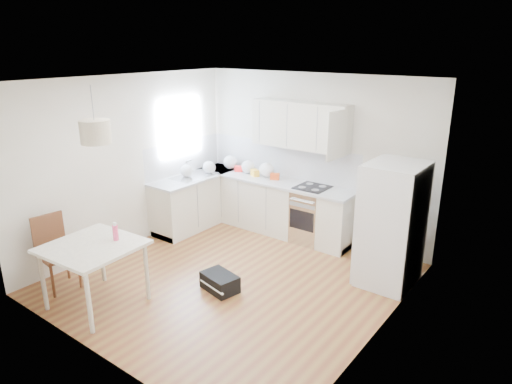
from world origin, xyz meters
TOP-DOWN VIEW (x-y plane):
  - floor at (0.00, 0.00)m, footprint 4.20×4.20m
  - ceiling at (0.00, 0.00)m, footprint 4.20×4.20m
  - wall_back at (0.00, 2.10)m, footprint 4.20×0.00m
  - wall_left at (-2.10, 0.00)m, footprint 0.00×4.20m
  - wall_right at (2.10, 0.00)m, footprint 0.00×4.20m
  - window_glassblock at (-2.09, 1.15)m, footprint 0.02×1.00m
  - cabinets_back at (-0.60, 1.80)m, footprint 3.00×0.60m
  - cabinets_left at (-1.80, 1.20)m, footprint 0.60×1.80m
  - counter_back at (-0.60, 1.80)m, footprint 3.02×0.64m
  - counter_left at (-1.80, 1.20)m, footprint 0.64×1.82m
  - backsplash_back at (-0.60, 2.09)m, footprint 3.00×0.01m
  - backsplash_left at (-2.09, 1.20)m, footprint 0.01×1.80m
  - upper_cabinets at (-0.15, 1.94)m, footprint 1.70×0.32m
  - range_oven at (0.20, 1.80)m, footprint 0.50×0.61m
  - sink at (-1.80, 1.15)m, footprint 0.50×0.80m
  - refrigerator at (1.75, 1.25)m, footprint 0.81×0.84m
  - dining_table at (-0.94, -1.50)m, footprint 1.09×1.09m
  - dining_chair at (-1.68, -1.55)m, footprint 0.47×0.47m
  - drink_bottle at (-0.82, -1.24)m, footprint 0.09×0.09m
  - gym_bag at (0.06, -0.32)m, footprint 0.55×0.42m
  - pendant_lamp at (-0.84, -1.35)m, footprint 0.43×0.43m
  - grocery_bag_a at (-1.59, 1.90)m, footprint 0.28×0.24m
  - grocery_bag_b at (-1.15, 1.86)m, footprint 0.26×0.22m
  - grocery_bag_c at (-0.75, 1.86)m, footprint 0.28×0.24m
  - grocery_bag_d at (-1.71, 1.44)m, footprint 0.24×0.21m
  - grocery_bag_e at (-1.87, 1.04)m, footprint 0.24×0.20m
  - snack_orange at (-0.55, 1.82)m, footprint 0.18×0.15m
  - snack_yellow at (-0.95, 1.79)m, footprint 0.19×0.17m
  - snack_red at (-1.36, 1.85)m, footprint 0.17×0.14m

SIDE VIEW (x-z plane):
  - floor at x=0.00m, z-range 0.00..0.00m
  - gym_bag at x=0.06m, z-range 0.00..0.23m
  - cabinets_back at x=-0.60m, z-range 0.00..0.88m
  - cabinets_left at x=-1.80m, z-range 0.00..0.88m
  - range_oven at x=0.20m, z-range 0.00..0.88m
  - dining_chair at x=-1.68m, z-range 0.00..1.00m
  - dining_table at x=-0.94m, z-range 0.31..1.13m
  - refrigerator at x=1.75m, z-range 0.00..1.68m
  - counter_back at x=-0.60m, z-range 0.88..0.92m
  - counter_left at x=-1.80m, z-range 0.88..0.92m
  - sink at x=-1.80m, z-range 0.84..0.99m
  - drink_bottle at x=-0.82m, z-range 0.81..1.05m
  - snack_red at x=-1.36m, z-range 0.92..1.02m
  - snack_orange at x=-0.55m, z-range 0.92..1.02m
  - snack_yellow at x=-0.95m, z-range 0.92..1.03m
  - grocery_bag_e at x=-1.87m, z-range 0.92..1.13m
  - grocery_bag_d at x=-1.71m, z-range 0.92..1.14m
  - grocery_bag_b at x=-1.15m, z-range 0.92..1.15m
  - grocery_bag_c at x=-0.75m, z-range 0.92..1.17m
  - grocery_bag_a at x=-1.59m, z-range 0.92..1.17m
  - backsplash_back at x=-0.60m, z-range 0.92..1.50m
  - backsplash_left at x=-2.09m, z-range 0.92..1.50m
  - wall_back at x=0.00m, z-range -0.75..3.45m
  - wall_left at x=-2.10m, z-range -0.75..3.45m
  - wall_right at x=2.10m, z-range -0.75..3.45m
  - window_glassblock at x=-2.09m, z-range 1.25..2.25m
  - upper_cabinets at x=-0.15m, z-range 1.50..2.25m
  - pendant_lamp at x=-0.84m, z-range 2.05..2.31m
  - ceiling at x=0.00m, z-range 2.70..2.70m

